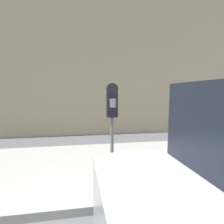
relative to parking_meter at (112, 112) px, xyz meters
name	(u,v)px	position (x,y,z in m)	size (l,w,h in m)	color
sidewalk	(103,166)	(-0.04, 0.94, -1.26)	(24.00, 2.80, 0.12)	#ADAAA3
building_facade	(93,52)	(-0.04, 4.14, 1.82)	(24.00, 0.30, 6.30)	tan
parking_meter	(112,112)	(0.00, 0.00, 0.00)	(0.17, 0.13, 1.64)	slate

